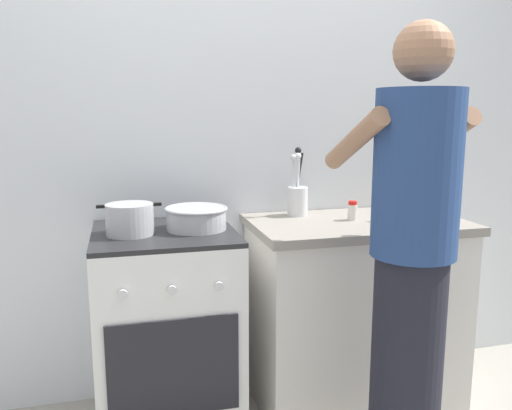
{
  "coord_description": "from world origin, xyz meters",
  "views": [
    {
      "loc": [
        -0.51,
        -2.04,
        1.4
      ],
      "look_at": [
        0.05,
        0.12,
        1.0
      ],
      "focal_mm": 36.41,
      "sensor_mm": 36.0,
      "label": 1
    }
  ],
  "objects_px": {
    "oil_bottle": "(405,201)",
    "pot": "(130,219)",
    "stove_range": "(167,330)",
    "mixing_bowl": "(196,217)",
    "spice_bottle": "(352,211)",
    "utensil_crock": "(297,197)",
    "person": "(411,266)"
  },
  "relations": [
    {
      "from": "spice_bottle",
      "to": "person",
      "type": "distance_m",
      "value": 0.63
    },
    {
      "from": "utensil_crock",
      "to": "person",
      "type": "distance_m",
      "value": 0.82
    },
    {
      "from": "pot",
      "to": "stove_range",
      "type": "bearing_deg",
      "value": 12.82
    },
    {
      "from": "mixing_bowl",
      "to": "oil_bottle",
      "type": "height_order",
      "value": "oil_bottle"
    },
    {
      "from": "oil_bottle",
      "to": "pot",
      "type": "bearing_deg",
      "value": 179.37
    },
    {
      "from": "stove_range",
      "to": "mixing_bowl",
      "type": "distance_m",
      "value": 0.52
    },
    {
      "from": "stove_range",
      "to": "utensil_crock",
      "type": "height_order",
      "value": "utensil_crock"
    },
    {
      "from": "utensil_crock",
      "to": "person",
      "type": "height_order",
      "value": "person"
    },
    {
      "from": "mixing_bowl",
      "to": "oil_bottle",
      "type": "bearing_deg",
      "value": -2.59
    },
    {
      "from": "utensil_crock",
      "to": "spice_bottle",
      "type": "distance_m",
      "value": 0.28
    },
    {
      "from": "person",
      "to": "stove_range",
      "type": "bearing_deg",
      "value": 143.58
    },
    {
      "from": "utensil_crock",
      "to": "oil_bottle",
      "type": "bearing_deg",
      "value": -27.04
    },
    {
      "from": "mixing_bowl",
      "to": "person",
      "type": "distance_m",
      "value": 0.92
    },
    {
      "from": "oil_bottle",
      "to": "spice_bottle",
      "type": "bearing_deg",
      "value": 166.64
    },
    {
      "from": "mixing_bowl",
      "to": "person",
      "type": "bearing_deg",
      "value": -41.59
    },
    {
      "from": "stove_range",
      "to": "utensil_crock",
      "type": "xyz_separation_m",
      "value": [
        0.67,
        0.19,
        0.54
      ]
    },
    {
      "from": "stove_range",
      "to": "pot",
      "type": "relative_size",
      "value": 3.44
    },
    {
      "from": "stove_range",
      "to": "mixing_bowl",
      "type": "relative_size",
      "value": 3.3
    },
    {
      "from": "spice_bottle",
      "to": "utensil_crock",
      "type": "bearing_deg",
      "value": 140.66
    },
    {
      "from": "stove_range",
      "to": "oil_bottle",
      "type": "distance_m",
      "value": 1.25
    },
    {
      "from": "oil_bottle",
      "to": "person",
      "type": "bearing_deg",
      "value": -118.16
    },
    {
      "from": "utensil_crock",
      "to": "spice_bottle",
      "type": "bearing_deg",
      "value": -39.34
    },
    {
      "from": "mixing_bowl",
      "to": "oil_bottle",
      "type": "xyz_separation_m",
      "value": [
        0.98,
        -0.04,
        0.04
      ]
    },
    {
      "from": "spice_bottle",
      "to": "oil_bottle",
      "type": "xyz_separation_m",
      "value": [
        0.24,
        -0.06,
        0.05
      ]
    },
    {
      "from": "pot",
      "to": "oil_bottle",
      "type": "distance_m",
      "value": 1.26
    },
    {
      "from": "stove_range",
      "to": "person",
      "type": "bearing_deg",
      "value": -36.42
    },
    {
      "from": "pot",
      "to": "utensil_crock",
      "type": "bearing_deg",
      "value": 15.17
    },
    {
      "from": "pot",
      "to": "mixing_bowl",
      "type": "distance_m",
      "value": 0.28
    },
    {
      "from": "pot",
      "to": "utensil_crock",
      "type": "relative_size",
      "value": 0.78
    },
    {
      "from": "mixing_bowl",
      "to": "oil_bottle",
      "type": "distance_m",
      "value": 0.98
    },
    {
      "from": "stove_range",
      "to": "utensil_crock",
      "type": "bearing_deg",
      "value": 15.66
    },
    {
      "from": "stove_range",
      "to": "pot",
      "type": "bearing_deg",
      "value": -167.18
    }
  ]
}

